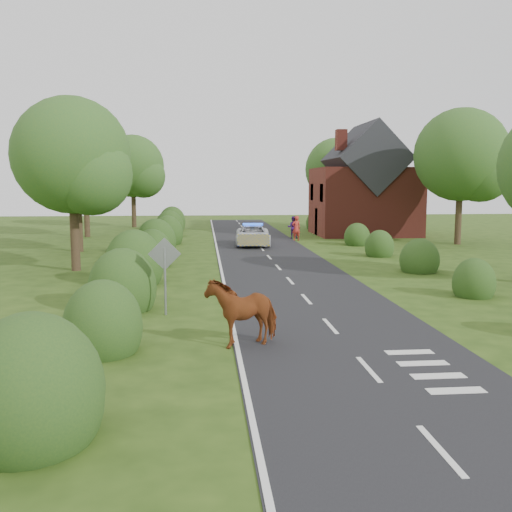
{
  "coord_description": "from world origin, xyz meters",
  "views": [
    {
      "loc": [
        -3.73,
        -16.34,
        4.26
      ],
      "look_at": [
        -1.62,
        6.67,
        1.3
      ],
      "focal_mm": 40.0,
      "sensor_mm": 36.0,
      "label": 1
    }
  ],
  "objects": [
    {
      "name": "road_sign",
      "position": [
        -5.0,
        2.0,
        1.65
      ],
      "size": [
        1.06,
        0.08,
        2.53
      ],
      "color": "gray",
      "rests_on": "ground"
    },
    {
      "name": "cow",
      "position": [
        -2.74,
        -1.51,
        0.75
      ],
      "size": [
        2.38,
        1.83,
        1.5
      ],
      "primitive_type": "imported",
      "rotation": [
        0.0,
        0.0,
        -1.19
      ],
      "color": "#6E300D",
      "rests_on": "ground"
    },
    {
      "name": "pedestrian_red",
      "position": [
        3.12,
        25.56,
        0.92
      ],
      "size": [
        0.76,
        0.59,
        1.85
      ],
      "primitive_type": "imported",
      "rotation": [
        0.0,
        0.0,
        3.39
      ],
      "color": "#B92E26",
      "rests_on": "ground"
    },
    {
      "name": "pedestrian_purple",
      "position": [
        3.15,
        27.23,
        0.86
      ],
      "size": [
        0.98,
        0.85,
        1.73
      ],
      "primitive_type": "imported",
      "rotation": [
        0.0,
        0.0,
        2.88
      ],
      "color": "#471A7B",
      "rests_on": "ground"
    },
    {
      "name": "tree_left_a",
      "position": [
        -9.75,
        11.86,
        5.34
      ],
      "size": [
        5.74,
        5.6,
        8.38
      ],
      "color": "#332316",
      "rests_on": "ground"
    },
    {
      "name": "tree_left_c",
      "position": [
        -12.7,
        29.83,
        6.53
      ],
      "size": [
        6.97,
        6.8,
        10.22
      ],
      "color": "#332316",
      "rests_on": "ground"
    },
    {
      "name": "ground",
      "position": [
        0.0,
        0.0,
        0.0
      ],
      "size": [
        120.0,
        120.0,
        0.0
      ],
      "primitive_type": "plane",
      "color": "#284112"
    },
    {
      "name": "tree_right_c",
      "position": [
        9.27,
        37.85,
        5.34
      ],
      "size": [
        6.15,
        6.0,
        8.58
      ],
      "color": "#332316",
      "rests_on": "ground"
    },
    {
      "name": "road",
      "position": [
        0.0,
        15.0,
        0.01
      ],
      "size": [
        6.0,
        70.0,
        0.02
      ],
      "primitive_type": "cube",
      "color": "black",
      "rests_on": "ground"
    },
    {
      "name": "tree_left_b",
      "position": [
        -11.25,
        19.86,
        5.04
      ],
      "size": [
        5.74,
        5.6,
        8.07
      ],
      "color": "#332316",
      "rests_on": "ground"
    },
    {
      "name": "tree_left_d",
      "position": [
        -10.23,
        39.85,
        5.64
      ],
      "size": [
        6.15,
        6.0,
        8.89
      ],
      "color": "#332316",
      "rests_on": "ground"
    },
    {
      "name": "road_markings",
      "position": [
        -1.6,
        12.93,
        0.03
      ],
      "size": [
        4.96,
        70.0,
        0.01
      ],
      "color": "white",
      "rests_on": "road"
    },
    {
      "name": "house",
      "position": [
        9.49,
        30.0,
        3.79
      ],
      "size": [
        8.0,
        7.4,
        9.17
      ],
      "color": "maroon",
      "rests_on": "ground"
    },
    {
      "name": "police_van",
      "position": [
        -0.38,
        22.53,
        0.69
      ],
      "size": [
        2.62,
        5.16,
        1.53
      ],
      "rotation": [
        0.0,
        0.0,
        -0.07
      ],
      "color": "silver",
      "rests_on": "ground"
    },
    {
      "name": "tree_right_b",
      "position": [
        14.29,
        21.84,
        5.94
      ],
      "size": [
        6.56,
        6.4,
        9.4
      ],
      "color": "#332316",
      "rests_on": "ground"
    },
    {
      "name": "hedgerow_right",
      "position": [
        6.6,
        11.21,
        0.55
      ],
      "size": [
        2.1,
        45.78,
        2.1
      ],
      "color": "#25471C",
      "rests_on": "ground"
    },
    {
      "name": "hedgerow_left",
      "position": [
        -6.51,
        11.69,
        0.75
      ],
      "size": [
        2.75,
        50.41,
        3.0
      ],
      "color": "#25471C",
      "rests_on": "ground"
    }
  ]
}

